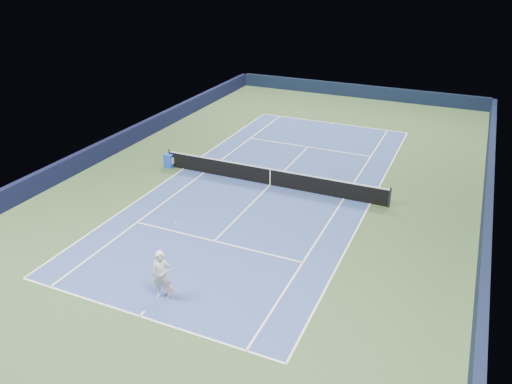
% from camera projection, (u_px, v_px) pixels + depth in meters
% --- Properties ---
extents(ground, '(40.00, 40.00, 0.00)m').
position_uv_depth(ground, '(270.00, 185.00, 27.19)').
color(ground, '#334D2A').
rests_on(ground, ground).
extents(wall_far, '(22.00, 0.35, 1.10)m').
position_uv_depth(wall_far, '(358.00, 91.00, 43.24)').
color(wall_far, black).
rests_on(wall_far, ground).
extents(wall_right, '(0.35, 40.00, 1.10)m').
position_uv_depth(wall_right, '(487.00, 215.00, 22.98)').
color(wall_right, '#111933').
rests_on(wall_right, ground).
extents(wall_left, '(0.35, 40.00, 1.10)m').
position_uv_depth(wall_left, '(109.00, 147.00, 30.92)').
color(wall_left, black).
rests_on(wall_left, ground).
extents(court_surface, '(10.97, 23.77, 0.01)m').
position_uv_depth(court_surface, '(270.00, 185.00, 27.19)').
color(court_surface, navy).
rests_on(court_surface, ground).
extents(baseline_far, '(10.97, 0.08, 0.00)m').
position_uv_depth(baseline_far, '(332.00, 123.00, 36.96)').
color(baseline_far, white).
rests_on(baseline_far, ground).
extents(baseline_near, '(10.97, 0.08, 0.00)m').
position_uv_depth(baseline_near, '(140.00, 316.00, 17.42)').
color(baseline_near, white).
rests_on(baseline_near, ground).
extents(sideline_doubles_right, '(0.08, 23.77, 0.00)m').
position_uv_depth(sideline_doubles_right, '(370.00, 204.00, 25.18)').
color(sideline_doubles_right, white).
rests_on(sideline_doubles_right, ground).
extents(sideline_doubles_left, '(0.08, 23.77, 0.00)m').
position_uv_depth(sideline_doubles_left, '(184.00, 169.00, 29.20)').
color(sideline_doubles_left, white).
rests_on(sideline_doubles_left, ground).
extents(sideline_singles_right, '(0.08, 23.77, 0.00)m').
position_uv_depth(sideline_singles_right, '(344.00, 199.00, 25.68)').
color(sideline_singles_right, white).
rests_on(sideline_singles_right, ground).
extents(sideline_singles_left, '(0.08, 23.77, 0.00)m').
position_uv_depth(sideline_singles_left, '(204.00, 173.00, 28.70)').
color(sideline_singles_left, white).
rests_on(sideline_singles_left, ground).
extents(service_line_far, '(8.23, 0.08, 0.00)m').
position_uv_depth(service_line_far, '(308.00, 147.00, 32.45)').
color(service_line_far, white).
rests_on(service_line_far, ground).
extents(service_line_near, '(8.23, 0.08, 0.00)m').
position_uv_depth(service_line_near, '(214.00, 241.00, 21.93)').
color(service_line_near, white).
rests_on(service_line_near, ground).
extents(center_service_line, '(0.08, 12.80, 0.00)m').
position_uv_depth(center_service_line, '(270.00, 185.00, 27.19)').
color(center_service_line, white).
rests_on(center_service_line, ground).
extents(center_mark_far, '(0.08, 0.30, 0.00)m').
position_uv_depth(center_mark_far, '(331.00, 124.00, 36.83)').
color(center_mark_far, white).
rests_on(center_mark_far, ground).
extents(center_mark_near, '(0.08, 0.30, 0.00)m').
position_uv_depth(center_mark_near, '(142.00, 314.00, 17.55)').
color(center_mark_near, white).
rests_on(center_mark_near, ground).
extents(tennis_net, '(12.90, 0.10, 1.07)m').
position_uv_depth(tennis_net, '(270.00, 177.00, 26.97)').
color(tennis_net, black).
rests_on(tennis_net, ground).
extents(sponsor_cube, '(0.56, 0.47, 0.82)m').
position_uv_depth(sponsor_cube, '(169.00, 161.00, 29.29)').
color(sponsor_cube, blue).
rests_on(sponsor_cube, ground).
extents(tennis_player, '(0.90, 1.37, 2.67)m').
position_uv_depth(tennis_player, '(162.00, 275.00, 17.98)').
color(tennis_player, silver).
rests_on(tennis_player, ground).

